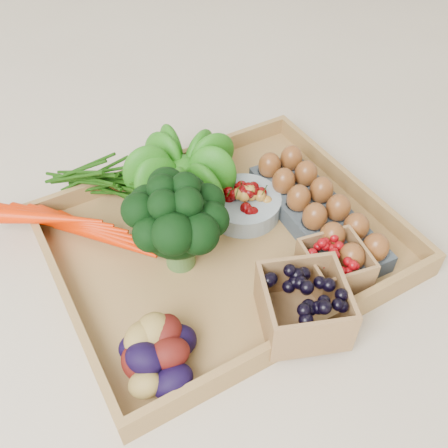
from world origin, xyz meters
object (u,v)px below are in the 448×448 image
broccoli (179,237)px  egg_carton (316,216)px  cherry_bowl (244,205)px  tray (224,245)px

broccoli → egg_carton: 0.25m
egg_carton → cherry_bowl: bearing=141.2°
broccoli → cherry_bowl: broccoli is taller
tray → egg_carton: 0.17m
egg_carton → tray: bearing=169.8°
broccoli → cherry_bowl: bearing=18.3°
tray → broccoli: bearing=-178.1°
cherry_bowl → tray: bearing=-145.1°
tray → broccoli: broccoli is taller
broccoli → cherry_bowl: size_ratio=1.19×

